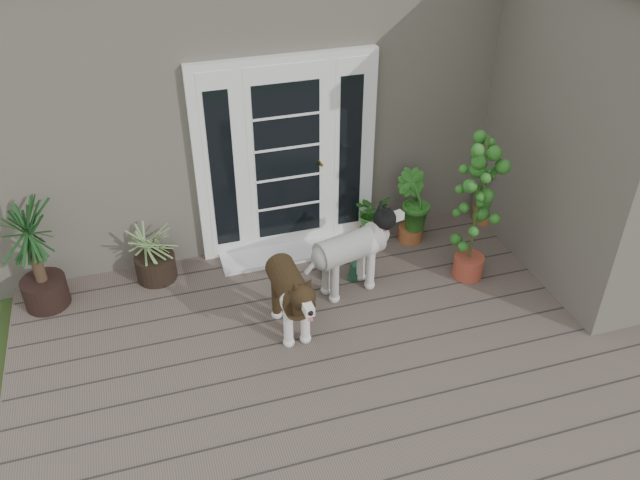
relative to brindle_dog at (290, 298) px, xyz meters
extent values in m
cube|color=#6B5B4C|center=(0.55, -0.82, -0.43)|extent=(6.20, 4.60, 0.12)
cube|color=#665E54|center=(0.55, 3.43, 1.06)|extent=(7.40, 4.00, 3.10)
cube|color=#665E54|center=(3.45, 0.28, 1.06)|extent=(1.60, 2.40, 3.10)
cube|color=white|center=(0.35, 1.38, 0.70)|extent=(1.90, 0.14, 2.15)
cube|color=white|center=(0.35, 1.18, -0.35)|extent=(1.60, 0.40, 0.05)
imported|color=#184D16|center=(1.24, 1.18, -0.13)|extent=(0.49, 0.49, 0.49)
imported|color=#18541C|center=(1.68, 1.06, -0.06)|extent=(0.59, 0.59, 0.63)
imported|color=#225819|center=(2.69, 1.18, -0.07)|extent=(0.50, 0.50, 0.61)
camera|label=1|loc=(-1.10, -4.52, 3.81)|focal=36.78mm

